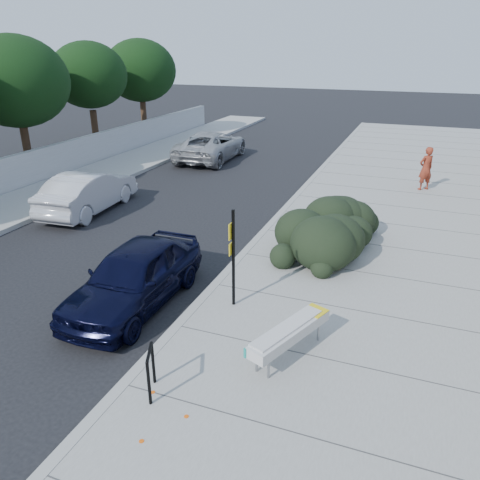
{
  "coord_description": "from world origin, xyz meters",
  "views": [
    {
      "loc": [
        4.31,
        -7.44,
        5.68
      ],
      "look_at": [
        0.29,
        2.99,
        1.0
      ],
      "focal_mm": 35.0,
      "sensor_mm": 36.0,
      "label": 1
    }
  ],
  "objects_px": {
    "pedestrian": "(426,169)",
    "bike_rack": "(151,368)",
    "suv_silver": "(211,146)",
    "wagon_silver": "(88,192)",
    "sign_post": "(233,252)",
    "bench": "(290,333)",
    "sedan_navy": "(134,276)"
  },
  "relations": [
    {
      "from": "wagon_silver",
      "to": "suv_silver",
      "type": "bearing_deg",
      "value": -98.93
    },
    {
      "from": "wagon_silver",
      "to": "suv_silver",
      "type": "relative_size",
      "value": 0.83
    },
    {
      "from": "sedan_navy",
      "to": "pedestrian",
      "type": "distance_m",
      "value": 13.45
    },
    {
      "from": "sign_post",
      "to": "bench",
      "type": "bearing_deg",
      "value": -37.91
    },
    {
      "from": "sedan_navy",
      "to": "suv_silver",
      "type": "relative_size",
      "value": 0.8
    },
    {
      "from": "bench",
      "to": "wagon_silver",
      "type": "xyz_separation_m",
      "value": [
        -9.24,
        5.99,
        0.09
      ]
    },
    {
      "from": "bench",
      "to": "sign_post",
      "type": "distance_m",
      "value": 2.35
    },
    {
      "from": "bike_rack",
      "to": "sign_post",
      "type": "relative_size",
      "value": 0.37
    },
    {
      "from": "sign_post",
      "to": "wagon_silver",
      "type": "distance_m",
      "value": 8.85
    },
    {
      "from": "bench",
      "to": "pedestrian",
      "type": "relative_size",
      "value": 1.18
    },
    {
      "from": "pedestrian",
      "to": "bike_rack",
      "type": "bearing_deg",
      "value": 35.02
    },
    {
      "from": "wagon_silver",
      "to": "bench",
      "type": "bearing_deg",
      "value": 142.69
    },
    {
      "from": "suv_silver",
      "to": "pedestrian",
      "type": "relative_size",
      "value": 3.06
    },
    {
      "from": "sign_post",
      "to": "sedan_navy",
      "type": "relative_size",
      "value": 0.54
    },
    {
      "from": "bench",
      "to": "pedestrian",
      "type": "bearing_deg",
      "value": 102.04
    },
    {
      "from": "wagon_silver",
      "to": "suv_silver",
      "type": "xyz_separation_m",
      "value": [
        0.74,
        9.22,
        0.01
      ]
    },
    {
      "from": "wagon_silver",
      "to": "suv_silver",
      "type": "distance_m",
      "value": 9.25
    },
    {
      "from": "bike_rack",
      "to": "wagon_silver",
      "type": "height_order",
      "value": "wagon_silver"
    },
    {
      "from": "bench",
      "to": "sedan_navy",
      "type": "relative_size",
      "value": 0.48
    },
    {
      "from": "wagon_silver",
      "to": "pedestrian",
      "type": "height_order",
      "value": "pedestrian"
    },
    {
      "from": "bike_rack",
      "to": "sign_post",
      "type": "distance_m",
      "value": 3.36
    },
    {
      "from": "pedestrian",
      "to": "sedan_navy",
      "type": "bearing_deg",
      "value": 23.47
    },
    {
      "from": "sedan_navy",
      "to": "suv_silver",
      "type": "xyz_separation_m",
      "value": [
        -4.55,
        14.39,
        0.02
      ]
    },
    {
      "from": "sign_post",
      "to": "wagon_silver",
      "type": "xyz_separation_m",
      "value": [
        -7.52,
        4.6,
        -0.73
      ]
    },
    {
      "from": "sign_post",
      "to": "sedan_navy",
      "type": "xyz_separation_m",
      "value": [
        -2.23,
        -0.57,
        -0.74
      ]
    },
    {
      "from": "bike_rack",
      "to": "suv_silver",
      "type": "relative_size",
      "value": 0.16
    },
    {
      "from": "bench",
      "to": "sign_post",
      "type": "relative_size",
      "value": 0.9
    },
    {
      "from": "sedan_navy",
      "to": "suv_silver",
      "type": "height_order",
      "value": "suv_silver"
    },
    {
      "from": "suv_silver",
      "to": "bike_rack",
      "type": "bearing_deg",
      "value": 109.23
    },
    {
      "from": "bench",
      "to": "sedan_navy",
      "type": "distance_m",
      "value": 4.03
    },
    {
      "from": "sign_post",
      "to": "wagon_silver",
      "type": "bearing_deg",
      "value": 149.61
    },
    {
      "from": "bike_rack",
      "to": "suv_silver",
      "type": "height_order",
      "value": "suv_silver"
    }
  ]
}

